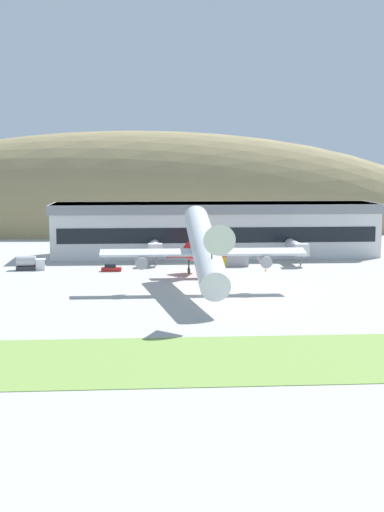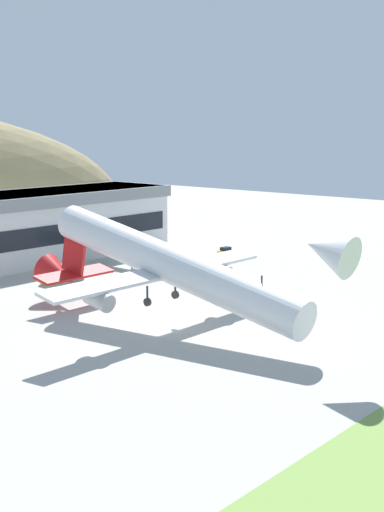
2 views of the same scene
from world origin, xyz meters
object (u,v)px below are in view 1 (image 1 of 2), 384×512
at_px(terminal_building, 215,226).
at_px(traffic_cone_0, 265,270).
at_px(fuel_truck, 233,260).
at_px(service_car_1, 111,268).
at_px(box_truck, 30,263).
at_px(cargo_airplane, 204,248).
at_px(jetway_0, 155,248).
at_px(jetway_1, 297,247).

height_order(terminal_building, traffic_cone_0, terminal_building).
bearing_deg(terminal_building, fuel_truck, -83.92).
height_order(service_car_1, box_truck, box_truck).
bearing_deg(cargo_airplane, traffic_cone_0, 57.91).
distance_m(fuel_truck, traffic_cone_0, 10.37).
bearing_deg(service_car_1, terminal_building, 44.83).
relative_size(jetway_0, traffic_cone_0, 20.58).
bearing_deg(terminal_building, jetway_1, -42.42).
height_order(cargo_airplane, service_car_1, cargo_airplane).
relative_size(terminal_building, traffic_cone_0, 147.82).
bearing_deg(terminal_building, jetway_0, -136.60).
height_order(jetway_1, box_truck, jetway_1).
bearing_deg(box_truck, service_car_1, -10.01).
xyz_separation_m(jetway_0, jetway_1, (34.47, -1.49, 0.00)).
distance_m(terminal_building, cargo_airplane, 55.19).
relative_size(terminal_building, box_truck, 12.74).
bearing_deg(service_car_1, cargo_airplane, -56.80).
distance_m(terminal_building, fuel_truck, 21.61).
distance_m(jetway_0, cargo_airplane, 40.55).
xyz_separation_m(jetway_0, fuel_truck, (18.32, -5.26, -2.55)).
relative_size(jetway_1, fuel_truck, 1.85).
bearing_deg(terminal_building, service_car_1, -135.17).
height_order(terminal_building, cargo_airplane, cargo_airplane).
bearing_deg(traffic_cone_0, fuel_truck, 128.94).
height_order(terminal_building, jetway_1, terminal_building).
height_order(jetway_1, fuel_truck, jetway_1).
bearing_deg(jetway_1, fuel_truck, -166.88).
bearing_deg(jetway_0, fuel_truck, -16.01).
distance_m(terminal_building, service_car_1, 37.83).
relative_size(jetway_1, service_car_1, 3.22).
bearing_deg(fuel_truck, box_truck, -177.10).
bearing_deg(traffic_cone_0, cargo_airplane, -122.09).
distance_m(jetway_1, box_truck, 63.58).
bearing_deg(jetway_1, traffic_cone_0, -129.40).
xyz_separation_m(terminal_building, fuel_truck, (2.19, -20.52, -6.42)).
relative_size(jetway_1, box_truck, 2.19).
bearing_deg(traffic_cone_0, box_truck, 174.00).
bearing_deg(service_car_1, jetway_0, 46.96).
relative_size(jetway_0, cargo_airplane, 0.22).
relative_size(service_car_1, box_truck, 0.68).
bearing_deg(jetway_0, cargo_airplane, -77.93).
distance_m(cargo_airplane, box_truck, 49.41).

